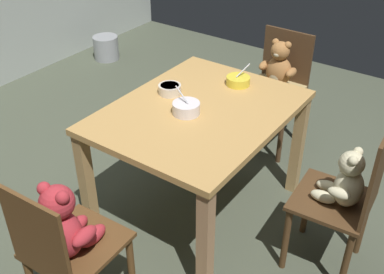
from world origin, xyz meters
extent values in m
cube|color=#484E3D|center=(0.00, 0.00, -0.02)|extent=(5.20, 5.20, 0.04)
cube|color=tan|center=(0.00, 0.00, 0.72)|extent=(1.16, 0.90, 0.04)
cube|color=#AC7F58|center=(-0.53, -0.40, 0.35)|extent=(0.07, 0.07, 0.70)
cube|color=tan|center=(0.53, -0.40, 0.35)|extent=(0.07, 0.07, 0.70)
cube|color=#AC8551|center=(-0.53, 0.40, 0.35)|extent=(0.07, 0.07, 0.70)
cube|color=#AB824E|center=(0.53, 0.40, 0.35)|extent=(0.07, 0.07, 0.70)
cube|color=#47301C|center=(0.93, -0.01, 0.43)|extent=(0.40, 0.42, 0.02)
cube|color=#47301C|center=(1.12, -0.01, 0.65)|extent=(0.02, 0.38, 0.41)
cylinder|color=#47301C|center=(0.77, 0.17, 0.21)|extent=(0.04, 0.04, 0.42)
cylinder|color=#47301C|center=(0.76, -0.18, 0.21)|extent=(0.04, 0.04, 0.42)
cylinder|color=#47301C|center=(1.10, 0.16, 0.21)|extent=(0.04, 0.04, 0.42)
cylinder|color=#47301C|center=(1.09, -0.19, 0.21)|extent=(0.04, 0.04, 0.42)
cube|color=tan|center=(0.93, -0.01, 0.46)|extent=(0.36, 0.38, 0.04)
ellipsoid|color=#A16B3A|center=(1.00, -0.01, 0.59)|extent=(0.16, 0.19, 0.22)
ellipsoid|color=beige|center=(0.95, -0.01, 0.58)|extent=(0.06, 0.10, 0.13)
sphere|color=#A16B3A|center=(0.99, -0.01, 0.75)|extent=(0.13, 0.13, 0.13)
ellipsoid|color=beige|center=(0.94, -0.01, 0.74)|extent=(0.05, 0.05, 0.04)
sphere|color=#A16B3A|center=(1.00, 0.04, 0.80)|extent=(0.05, 0.05, 0.05)
sphere|color=#A16B3A|center=(1.00, -0.06, 0.80)|extent=(0.05, 0.05, 0.05)
ellipsoid|color=#A16B3A|center=(0.98, 0.10, 0.62)|extent=(0.12, 0.06, 0.06)
ellipsoid|color=#A16B3A|center=(0.97, -0.12, 0.62)|extent=(0.12, 0.06, 0.06)
ellipsoid|color=#A16B3A|center=(0.89, 0.04, 0.51)|extent=(0.14, 0.07, 0.07)
ellipsoid|color=#A16B3A|center=(0.88, -0.06, 0.51)|extent=(0.14, 0.07, 0.07)
cube|color=brown|center=(-0.93, 0.04, 0.43)|extent=(0.42, 0.39, 0.02)
cube|color=brown|center=(-1.13, 0.03, 0.65)|extent=(0.03, 0.35, 0.41)
cylinder|color=brown|center=(-0.75, -0.11, 0.21)|extent=(0.04, 0.04, 0.42)
cylinder|color=brown|center=(-0.76, 0.21, 0.21)|extent=(0.04, 0.04, 0.42)
ellipsoid|color=#B22C35|center=(-1.00, 0.04, 0.56)|extent=(0.18, 0.21, 0.24)
ellipsoid|color=beige|center=(-0.95, 0.04, 0.55)|extent=(0.07, 0.12, 0.14)
sphere|color=#B22C35|center=(-0.99, 0.04, 0.74)|extent=(0.15, 0.15, 0.15)
ellipsoid|color=beige|center=(-0.94, 0.04, 0.73)|extent=(0.06, 0.06, 0.05)
sphere|color=#B22C35|center=(-1.00, -0.01, 0.80)|extent=(0.06, 0.06, 0.06)
sphere|color=#B22C35|center=(-1.00, 0.09, 0.80)|extent=(0.06, 0.06, 0.06)
ellipsoid|color=#B22C35|center=(-0.97, -0.07, 0.59)|extent=(0.14, 0.07, 0.07)
ellipsoid|color=#B22C35|center=(-0.98, 0.16, 0.59)|extent=(0.14, 0.07, 0.07)
ellipsoid|color=#B22C35|center=(-0.88, -0.01, 0.48)|extent=(0.16, 0.08, 0.07)
ellipsoid|color=#B22C35|center=(-0.88, 0.10, 0.48)|extent=(0.16, 0.08, 0.07)
cube|color=#4A311A|center=(0.05, -0.80, 0.43)|extent=(0.41, 0.40, 0.02)
cube|color=#4A311A|center=(0.06, -0.98, 0.69)|extent=(0.36, 0.04, 0.48)
cylinder|color=#4A311A|center=(0.20, -0.63, 0.21)|extent=(0.04, 0.04, 0.42)
cylinder|color=#4A311A|center=(-0.13, -0.65, 0.21)|extent=(0.04, 0.04, 0.42)
cylinder|color=#4A311A|center=(0.22, -0.95, 0.21)|extent=(0.04, 0.04, 0.42)
cylinder|color=#4A311A|center=(-0.10, -0.97, 0.21)|extent=(0.04, 0.04, 0.42)
ellipsoid|color=beige|center=(0.05, -0.87, 0.54)|extent=(0.18, 0.16, 0.20)
ellipsoid|color=beige|center=(0.05, -0.82, 0.53)|extent=(0.10, 0.06, 0.12)
sphere|color=beige|center=(0.05, -0.86, 0.69)|extent=(0.13, 0.13, 0.13)
ellipsoid|color=beige|center=(0.05, -0.81, 0.68)|extent=(0.05, 0.05, 0.04)
sphere|color=beige|center=(0.10, -0.86, 0.74)|extent=(0.05, 0.05, 0.05)
sphere|color=beige|center=(0.01, -0.87, 0.74)|extent=(0.05, 0.05, 0.05)
ellipsoid|color=beige|center=(0.15, -0.84, 0.57)|extent=(0.06, 0.12, 0.06)
ellipsoid|color=beige|center=(-0.05, -0.85, 0.57)|extent=(0.06, 0.12, 0.06)
ellipsoid|color=beige|center=(0.09, -0.76, 0.48)|extent=(0.07, 0.13, 0.06)
ellipsoid|color=beige|center=(0.00, -0.77, 0.48)|extent=(0.07, 0.13, 0.06)
cylinder|color=beige|center=(0.05, 0.25, 0.77)|extent=(0.13, 0.13, 0.06)
cylinder|color=beige|center=(0.05, 0.25, 0.74)|extent=(0.07, 0.07, 0.01)
cylinder|color=beige|center=(0.05, 0.25, 0.79)|extent=(0.11, 0.11, 0.01)
cylinder|color=yellow|center=(0.38, -0.02, 0.76)|extent=(0.15, 0.15, 0.05)
cylinder|color=yellow|center=(0.38, -0.02, 0.74)|extent=(0.08, 0.08, 0.01)
cylinder|color=beige|center=(0.38, -0.02, 0.78)|extent=(0.12, 0.12, 0.01)
cylinder|color=#BCBCC1|center=(0.41, -0.04, 0.82)|extent=(0.09, 0.05, 0.07)
ellipsoid|color=#BCBCC1|center=(0.37, -0.02, 0.78)|extent=(0.04, 0.03, 0.01)
cylinder|color=silver|center=(-0.08, 0.03, 0.77)|extent=(0.15, 0.15, 0.06)
cylinder|color=silver|center=(-0.08, 0.03, 0.74)|extent=(0.08, 0.08, 0.01)
cylinder|color=#D6AE8A|center=(-0.08, 0.03, 0.80)|extent=(0.12, 0.12, 0.01)
cylinder|color=#BCBCC1|center=(-0.07, 0.06, 0.84)|extent=(0.03, 0.10, 0.08)
ellipsoid|color=#BCBCC1|center=(-0.08, 0.02, 0.79)|extent=(0.03, 0.04, 0.01)
cylinder|color=#93969B|center=(1.40, 2.15, 0.12)|extent=(0.26, 0.26, 0.24)
camera|label=1|loc=(-1.88, -1.28, 2.03)|focal=43.91mm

